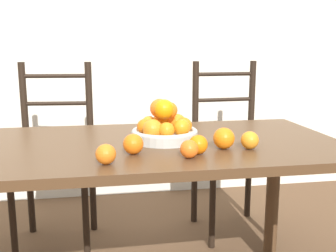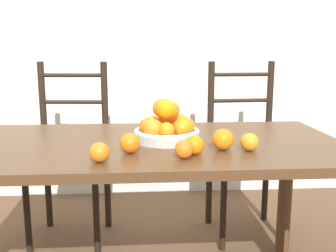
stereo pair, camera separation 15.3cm
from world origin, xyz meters
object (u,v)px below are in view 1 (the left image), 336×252
orange_loose_2 (198,145)px  orange_loose_4 (250,140)px  chair_left (55,161)px  chair_right (230,153)px  fruit_bowl (165,128)px  orange_loose_3 (189,149)px  orange_loose_1 (133,144)px  orange_loose_0 (106,154)px  orange_loose_5 (224,138)px

orange_loose_2 → orange_loose_4: (0.21, 0.04, -0.00)m
chair_left → chair_right: size_ratio=1.00×
fruit_bowl → orange_loose_3: (0.04, -0.28, -0.02)m
orange_loose_1 → orange_loose_4: (0.44, -0.00, -0.00)m
fruit_bowl → orange_loose_3: 0.28m
fruit_bowl → orange_loose_3: fruit_bowl is taller
fruit_bowl → orange_loose_1: size_ratio=3.67×
orange_loose_0 → orange_loose_3: orange_loose_0 is taller
orange_loose_1 → orange_loose_5: bearing=3.0°
chair_left → chair_right: 1.05m
orange_loose_1 → chair_left: 1.00m
orange_loose_4 → orange_loose_5: 0.10m
orange_loose_0 → orange_loose_4: 0.55m
chair_right → orange_loose_2: bearing=-118.7°
orange_loose_3 → orange_loose_4: bearing=18.2°
fruit_bowl → chair_right: bearing=52.3°
fruit_bowl → chair_left: chair_left is taller
orange_loose_2 → chair_right: 1.05m
orange_loose_2 → chair_left: chair_left is taller
fruit_bowl → orange_loose_2: 0.25m
orange_loose_3 → chair_right: 1.11m
fruit_bowl → orange_loose_5: size_ratio=3.35×
orange_loose_1 → orange_loose_4: bearing=-0.3°
chair_left → orange_loose_5: bearing=-44.6°
orange_loose_0 → orange_loose_2: orange_loose_2 is taller
chair_right → fruit_bowl: bearing=-130.6°
orange_loose_0 → orange_loose_5: 0.47m
chair_right → orange_loose_0: bearing=-131.0°
orange_loose_5 → chair_right: (0.33, 0.85, -0.30)m
orange_loose_5 → orange_loose_0: bearing=-163.7°
orange_loose_4 → orange_loose_2: bearing=-170.2°
fruit_bowl → orange_loose_2: size_ratio=3.90×
chair_right → orange_loose_5: bearing=-113.7°
orange_loose_2 → orange_loose_5: (0.11, 0.06, 0.01)m
orange_loose_1 → orange_loose_4: orange_loose_1 is taller
orange_loose_3 → chair_right: bearing=63.2°
orange_loose_0 → orange_loose_2: 0.34m
fruit_bowl → orange_loose_5: (0.20, -0.17, -0.01)m
orange_loose_4 → orange_loose_5: orange_loose_5 is taller
orange_loose_3 → orange_loose_5: (0.16, 0.10, 0.01)m
orange_loose_2 → chair_right: (0.44, 0.91, -0.30)m
chair_left → orange_loose_3: bearing=-54.3°
orange_loose_4 → chair_right: 0.95m
orange_loose_4 → orange_loose_0: bearing=-168.5°
orange_loose_1 → orange_loose_2: 0.23m
fruit_bowl → orange_loose_0: 0.39m
orange_loose_1 → orange_loose_5: 0.35m
orange_loose_0 → orange_loose_4: (0.54, 0.11, -0.00)m
orange_loose_0 → orange_loose_3: size_ratio=1.06×
orange_loose_0 → orange_loose_5: (0.45, 0.13, 0.01)m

